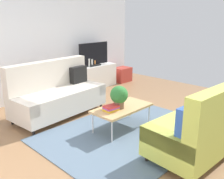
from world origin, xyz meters
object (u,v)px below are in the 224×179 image
(table_book_0, at_px, (111,110))
(bottle_1, at_px, (92,63))
(bottle_0, at_px, (89,63))
(tv_console, at_px, (94,77))
(vase_1, at_px, (81,65))
(coffee_table, at_px, (122,108))
(couch_green, at_px, (207,124))
(tv, at_px, (94,55))
(bottle_2, at_px, (95,63))
(vase_0, at_px, (76,65))
(couch_beige, at_px, (58,94))
(storage_trunk, at_px, (122,75))
(potted_plant, at_px, (119,96))

(table_book_0, relative_size, bottle_1, 1.19)
(bottle_0, bearing_deg, tv_console, 11.37)
(tv_console, bearing_deg, vase_1, 172.83)
(coffee_table, xyz_separation_m, bottle_0, (1.28, 2.36, 0.36))
(table_book_0, relative_size, bottle_0, 1.06)
(couch_green, distance_m, bottle_1, 3.95)
(tv, xyz_separation_m, bottle_0, (-0.20, -0.02, -0.20))
(coffee_table, distance_m, bottle_2, 2.81)
(vase_0, distance_m, bottle_2, 0.60)
(couch_beige, xyz_separation_m, bottle_1, (1.77, 0.94, 0.30))
(vase_1, relative_size, bottle_1, 0.78)
(coffee_table, bearing_deg, table_book_0, 175.90)
(tv_console, bearing_deg, tv, -90.00)
(couch_green, xyz_separation_m, vase_1, (0.80, 3.87, 0.28))
(vase_1, bearing_deg, storage_trunk, -5.72)
(vase_0, height_order, bottle_0, bottle_0)
(tv_console, bearing_deg, bottle_0, -168.63)
(tv_console, xyz_separation_m, vase_0, (-0.58, 0.05, 0.40))
(bottle_2, bearing_deg, couch_beige, -153.39)
(tv_console, xyz_separation_m, storage_trunk, (1.10, -0.10, -0.10))
(vase_1, bearing_deg, tv_console, -7.17)
(vase_1, bearing_deg, table_book_0, -118.88)
(potted_plant, distance_m, vase_0, 2.64)
(coffee_table, relative_size, table_book_0, 4.58)
(tv_console, relative_size, vase_1, 8.89)
(tv_console, bearing_deg, bottle_2, -71.02)
(table_book_0, height_order, vase_1, vase_1)
(coffee_table, height_order, bottle_2, bottle_2)
(couch_beige, relative_size, couch_green, 1.01)
(potted_plant, bearing_deg, couch_beige, 102.42)
(coffee_table, distance_m, vase_0, 2.63)
(couch_beige, height_order, potted_plant, couch_beige)
(tv, bearing_deg, table_book_0, -126.35)
(storage_trunk, xyz_separation_m, bottle_1, (-1.20, 0.06, 0.52))
(potted_plant, distance_m, bottle_0, 2.72)
(table_book_0, relative_size, vase_1, 1.52)
(couch_green, height_order, vase_1, couch_green)
(couch_beige, relative_size, bottle_2, 13.00)
(bottle_0, xyz_separation_m, bottle_2, (0.21, 0.00, -0.04))
(bottle_2, bearing_deg, coffee_table, -122.23)
(bottle_1, relative_size, bottle_2, 1.34)
(bottle_0, bearing_deg, tv, 5.74)
(couch_green, bearing_deg, vase_0, 84.70)
(couch_beige, xyz_separation_m, table_book_0, (0.13, -1.40, -0.00))
(couch_beige, height_order, coffee_table, couch_beige)
(table_book_0, relative_size, vase_0, 1.44)
(storage_trunk, xyz_separation_m, vase_1, (-1.50, 0.15, 0.50))
(tv_console, distance_m, table_book_0, 2.95)
(couch_beige, relative_size, coffee_table, 1.78)
(tv, distance_m, bottle_0, 0.28)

